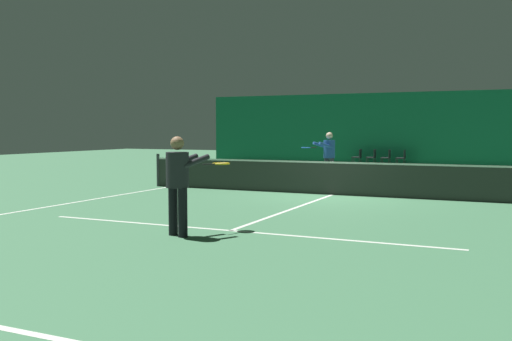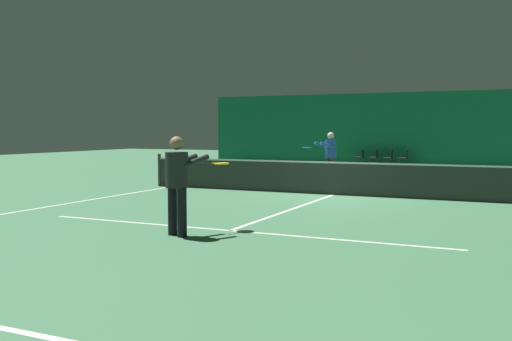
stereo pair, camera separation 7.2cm
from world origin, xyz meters
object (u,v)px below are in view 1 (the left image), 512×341
player_near (179,178)px  courtside_chair_0 (358,156)px  courtside_chair_1 (372,156)px  courtside_chair_3 (402,157)px  courtside_chair_2 (387,157)px  player_far (328,153)px  tennis_net (333,177)px

player_near → courtside_chair_0: bearing=26.0°
courtside_chair_1 → courtside_chair_3: size_ratio=1.00×
courtside_chair_2 → courtside_chair_0: bearing=-90.0°
player_near → courtside_chair_3: (0.09, 20.92, -0.53)m
player_far → courtside_chair_3: (0.75, 10.13, -0.55)m
courtside_chair_1 → courtside_chair_2: (0.76, 0.00, 0.00)m
player_near → courtside_chair_2: bearing=21.9°
courtside_chair_0 → courtside_chair_1: (0.76, 0.00, 0.00)m
player_near → player_far: (-0.66, 10.79, 0.02)m
courtside_chair_1 → courtside_chair_0: bearing=-90.0°
courtside_chair_3 → courtside_chair_0: bearing=-90.0°
player_far → courtside_chair_2: 10.15m
player_near → courtside_chair_3: 20.93m
player_near → courtside_chair_2: (-0.67, 20.92, -0.53)m
player_far → courtside_chair_2: size_ratio=2.11×
player_far → courtside_chair_3: bearing=-150.8°
player_far → player_near: bearing=37.0°
courtside_chair_2 → player_far: bearing=0.1°
courtside_chair_1 → courtside_chair_3: bearing=90.0°
player_far → courtside_chair_3: size_ratio=2.11×
courtside_chair_2 → courtside_chair_3: size_ratio=1.00×
courtside_chair_1 → tennis_net: bearing=8.4°
player_near → tennis_net: bearing=15.4°
tennis_net → player_far: 3.83m
courtside_chair_0 → courtside_chair_2: same height
courtside_chair_0 → courtside_chair_3: 2.28m
courtside_chair_0 → courtside_chair_1: size_ratio=1.00×
player_far → courtside_chair_3: 10.17m
player_near → player_far: bearing=23.6°
courtside_chair_2 → player_near: bearing=1.8°
courtside_chair_0 → courtside_chair_2: size_ratio=1.00×
player_far → courtside_chair_0: (-1.53, 10.13, -0.55)m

